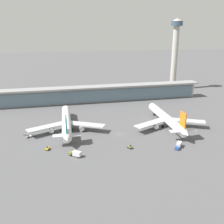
# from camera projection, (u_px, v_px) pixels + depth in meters

# --- Properties ---
(ground_plane) EXTENTS (1200.00, 1200.00, 0.00)m
(ground_plane) POSITION_uv_depth(u_px,v_px,m) (119.00, 134.00, 171.28)
(ground_plane) COLOR #515154
(airliner_left_stand) EXTENTS (51.47, 66.94, 17.83)m
(airliner_left_stand) POSITION_uv_depth(u_px,v_px,m) (66.00, 122.00, 175.62)
(airliner_left_stand) COLOR white
(airliner_left_stand) RESTS_ON ground
(airliner_centre_stand) EXTENTS (51.50, 66.87, 17.83)m
(airliner_centre_stand) POSITION_uv_depth(u_px,v_px,m) (167.00, 119.00, 182.27)
(airliner_centre_stand) COLOR white
(airliner_centre_stand) RESTS_ON ground
(service_truck_near_nose_olive) EXTENTS (2.90, 3.33, 2.05)m
(service_truck_near_nose_olive) POSITION_uv_depth(u_px,v_px,m) (130.00, 147.00, 150.27)
(service_truck_near_nose_olive) COLOR olive
(service_truck_near_nose_olive) RESTS_ON ground
(service_truck_under_wing_white) EXTENTS (6.62, 4.44, 2.70)m
(service_truck_under_wing_white) POSITION_uv_depth(u_px,v_px,m) (30.00, 136.00, 165.61)
(service_truck_under_wing_white) COLOR silver
(service_truck_under_wing_white) RESTS_ON ground
(service_truck_mid_apron_blue) EXTENTS (6.46, 7.07, 3.10)m
(service_truck_mid_apron_blue) POSITION_uv_depth(u_px,v_px,m) (179.00, 145.00, 150.94)
(service_truck_mid_apron_blue) COLOR #234C9E
(service_truck_mid_apron_blue) RESTS_ON ground
(service_truck_by_tail_yellow) EXTENTS (2.57, 3.27, 2.05)m
(service_truck_by_tail_yellow) POSITION_uv_depth(u_px,v_px,m) (48.00, 149.00, 148.42)
(service_truck_by_tail_yellow) COLOR yellow
(service_truck_by_tail_yellow) RESTS_ON ground
(service_truck_on_taxiway_olive) EXTENTS (7.09, 6.43, 3.10)m
(service_truck_on_taxiway_olive) POSITION_uv_depth(u_px,v_px,m) (76.00, 154.00, 140.73)
(service_truck_on_taxiway_olive) COLOR olive
(service_truck_on_taxiway_olive) RESTS_ON ground
(terminal_building) EXTENTS (194.64, 12.80, 15.20)m
(terminal_building) POSITION_uv_depth(u_px,v_px,m) (98.00, 93.00, 241.92)
(terminal_building) COLOR #B2ADA3
(terminal_building) RESTS_ON ground
(control_tower) EXTENTS (12.00, 12.00, 79.79)m
(control_tower) POSITION_uv_depth(u_px,v_px,m) (175.00, 50.00, 277.89)
(control_tower) COLOR #B2ADA3
(control_tower) RESTS_ON ground
(safety_cone_alpha) EXTENTS (0.62, 0.62, 0.70)m
(safety_cone_alpha) POSITION_uv_depth(u_px,v_px,m) (76.00, 141.00, 158.90)
(safety_cone_alpha) COLOR orange
(safety_cone_alpha) RESTS_ON ground
(safety_cone_bravo) EXTENTS (0.62, 0.62, 0.70)m
(safety_cone_bravo) POSITION_uv_depth(u_px,v_px,m) (85.00, 141.00, 159.57)
(safety_cone_bravo) COLOR orange
(safety_cone_bravo) RESTS_ON ground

